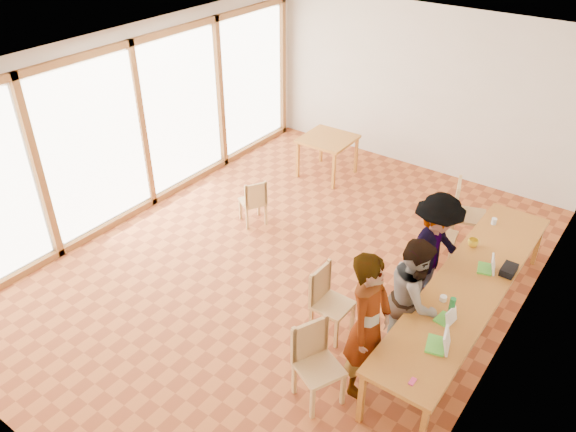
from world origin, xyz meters
name	(u,v)px	position (x,y,z in m)	size (l,w,h in m)	color
ground	(292,265)	(0.00, 0.00, 0.00)	(8.00, 8.00, 0.00)	#AF592A
wall_back	(421,90)	(0.00, 4.00, 1.50)	(6.00, 0.10, 3.00)	beige
wall_front	(12,357)	(0.00, -4.00, 1.50)	(6.00, 0.10, 3.00)	beige
wall_right	(522,254)	(3.00, 0.00, 1.50)	(0.10, 8.00, 3.00)	beige
window_wall	(141,122)	(-2.96, 0.00, 1.50)	(0.10, 8.00, 3.00)	white
ceiling	(292,60)	(0.00, 0.00, 3.02)	(6.00, 8.00, 0.04)	white
communal_table	(469,286)	(2.50, 0.18, 0.70)	(0.80, 4.00, 0.75)	#C5822B
side_table	(328,142)	(-1.11, 2.66, 0.67)	(0.90, 0.90, 0.75)	#C5822B
chair_near	(314,353)	(1.55, -1.73, 0.59)	(0.59, 0.59, 0.51)	tan
chair_mid	(326,294)	(1.11, -0.82, 0.57)	(0.44, 0.44, 0.49)	tan
chair_far	(438,228)	(1.58, 1.46, 0.49)	(0.43, 0.43, 0.43)	tan
chair_empty	(463,207)	(1.72, 2.00, 0.63)	(0.61, 0.61, 0.55)	tan
chair_spare	(254,198)	(-1.11, 0.53, 0.49)	(0.51, 0.51, 0.42)	tan
person_near	(368,326)	(1.94, -1.32, 0.89)	(0.65, 0.43, 1.79)	gray
person_mid	(414,299)	(2.11, -0.54, 0.80)	(0.78, 0.60, 1.60)	gray
person_far	(434,253)	(1.94, 0.37, 0.83)	(1.08, 0.62, 1.66)	gray
laptop_near	(441,343)	(2.64, -1.02, 0.81)	(0.29, 0.31, 0.23)	#57C73B
laptop_mid	(447,318)	(2.54, -0.61, 0.80)	(0.21, 0.23, 0.18)	#57C73B
laptop_far	(489,267)	(2.59, 0.55, 0.81)	(0.26, 0.28, 0.20)	#57C73B
yellow_mug	(473,243)	(2.25, 0.92, 0.80)	(0.13, 0.13, 0.11)	yellow
green_bottle	(451,308)	(2.54, -0.55, 0.89)	(0.07, 0.07, 0.28)	#1A7836
clear_glass	(494,221)	(2.29, 1.61, 0.80)	(0.07, 0.07, 0.09)	silver
condiment_cup	(443,298)	(2.37, -0.31, 0.78)	(0.08, 0.08, 0.06)	white
pink_phone	(412,381)	(2.61, -1.61, 0.76)	(0.05, 0.10, 0.01)	#E73679
black_pouch	(509,270)	(2.80, 0.64, 0.80)	(0.16, 0.26, 0.09)	black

